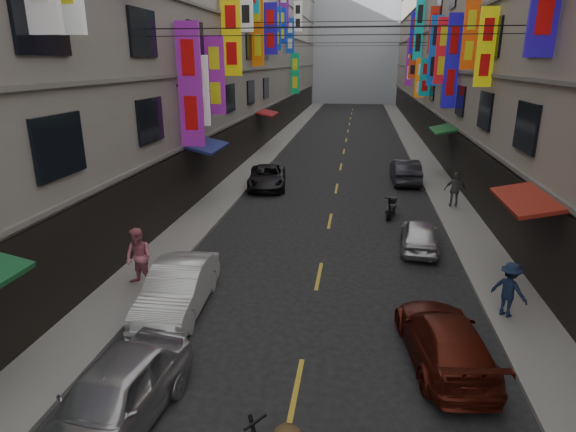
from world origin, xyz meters
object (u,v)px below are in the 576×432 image
(car_left_near, at_px, (114,397))
(car_left_mid, at_px, (178,288))
(car_right_far, at_px, (405,171))
(car_left_far, at_px, (267,177))
(pedestrian_rnear, at_px, (509,289))
(scooter_far_right, at_px, (391,208))
(car_right_mid, at_px, (420,235))
(car_right_near, at_px, (444,339))
(pedestrian_lfar, at_px, (139,257))
(pedestrian_rfar, at_px, (455,190))

(car_left_near, height_order, car_left_mid, car_left_near)
(car_right_far, bearing_deg, car_left_far, 14.78)
(pedestrian_rnear, bearing_deg, car_right_far, -42.92)
(scooter_far_right, bearing_deg, car_right_mid, 115.38)
(car_right_near, distance_m, pedestrian_rnear, 3.19)
(scooter_far_right, relative_size, pedestrian_lfar, 0.93)
(pedestrian_lfar, bearing_deg, car_left_near, -47.40)
(pedestrian_lfar, bearing_deg, car_right_mid, 49.84)
(scooter_far_right, bearing_deg, car_left_far, -20.08)
(pedestrian_rnear, bearing_deg, car_left_near, 74.09)
(car_right_far, height_order, pedestrian_rfar, pedestrian_rfar)
(car_left_far, height_order, car_right_far, car_right_far)
(car_right_mid, bearing_deg, car_left_near, 61.35)
(car_left_mid, distance_m, car_right_near, 7.43)
(car_right_mid, relative_size, pedestrian_rfar, 2.01)
(car_left_mid, height_order, pedestrian_rfar, pedestrian_rfar)
(car_left_mid, distance_m, pedestrian_rnear, 9.42)
(car_left_near, xyz_separation_m, car_right_mid, (7.05, 10.78, -0.13))
(scooter_far_right, distance_m, car_right_near, 11.58)
(car_left_mid, height_order, car_right_mid, car_left_mid)
(scooter_far_right, relative_size, car_left_far, 0.39)
(car_left_near, distance_m, car_right_near, 7.54)
(car_right_mid, distance_m, pedestrian_rfar, 6.19)
(pedestrian_rnear, bearing_deg, car_left_mid, 47.12)
(scooter_far_right, distance_m, pedestrian_lfar, 12.23)
(pedestrian_rnear, bearing_deg, car_left_far, -13.54)
(car_left_mid, bearing_deg, pedestrian_rnear, 2.06)
(car_right_far, bearing_deg, car_left_mid, 63.31)
(car_right_far, xyz_separation_m, pedestrian_rfar, (1.95, -5.22, 0.28))
(car_right_far, bearing_deg, car_right_mid, 86.36)
(scooter_far_right, relative_size, car_left_near, 0.42)
(car_right_near, bearing_deg, pedestrian_lfar, -24.09)
(car_left_far, distance_m, pedestrian_rfar, 10.35)
(car_left_near, bearing_deg, pedestrian_rfar, 66.90)
(car_left_near, relative_size, pedestrian_rfar, 2.44)
(car_left_near, xyz_separation_m, pedestrian_rnear, (8.90, 5.64, 0.20))
(car_left_far, bearing_deg, scooter_far_right, -41.84)
(car_left_far, bearing_deg, car_right_near, -73.46)
(car_right_far, bearing_deg, car_left_near, 69.39)
(car_left_mid, xyz_separation_m, pedestrian_lfar, (-1.73, 1.20, 0.37))
(car_left_far, height_order, car_right_mid, car_left_far)
(car_left_far, xyz_separation_m, pedestrian_rfar, (9.95, -2.84, 0.36))
(car_left_near, height_order, car_right_near, car_left_near)
(pedestrian_rfar, bearing_deg, car_left_far, -12.99)
(car_right_far, bearing_deg, pedestrian_rnear, 93.52)
(car_left_near, height_order, car_right_mid, car_left_near)
(car_left_mid, bearing_deg, car_left_far, 87.18)
(car_left_near, height_order, pedestrian_rfar, pedestrian_rfar)
(scooter_far_right, distance_m, car_left_mid, 12.08)
(scooter_far_right, height_order, car_right_near, car_right_near)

